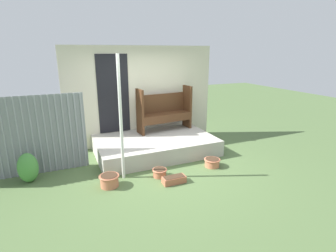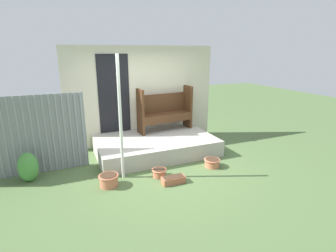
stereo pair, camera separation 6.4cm
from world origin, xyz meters
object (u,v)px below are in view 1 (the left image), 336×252
Objects in this scene: flower_pot_right at (212,162)px; planter_box_rect at (174,180)px; flower_pot_middle at (160,172)px; flower_pot_left at (109,180)px; bench at (164,109)px; support_post at (121,120)px; shrub_by_fence at (28,168)px.

flower_pot_right reaches higher than planter_box_rect.
flower_pot_right is 0.80× the size of planter_box_rect.
flower_pot_middle is at bearing 179.60° from flower_pot_right.
flower_pot_left is 1.06× the size of flower_pot_right.
bench is 3.97× the size of flower_pot_left.
support_post reaches higher than bench.
bench reaches higher than flower_pot_left.
flower_pot_middle is (1.01, -0.01, -0.03)m from flower_pot_left.
flower_pot_right is (1.24, -0.01, 0.01)m from flower_pot_middle.
support_post is 1.54m from planter_box_rect.
planter_box_rect is (0.16, -0.36, -0.03)m from flower_pot_middle.
planter_box_rect is (0.84, -0.61, -1.14)m from support_post.
bench reaches higher than shrub_by_fence.
planter_box_rect is 0.76× the size of shrub_by_fence.
planter_box_rect is (-0.70, -2.17, -0.89)m from bench.
planter_box_rect is at bearing -113.33° from bench.
flower_pot_right is at bearing -0.35° from flower_pot_left.
flower_pot_left is 1.02m from flower_pot_middle.
support_post is 1.60× the size of bench.
support_post reaches higher than flower_pot_middle.
planter_box_rect is at bearing -35.80° from support_post.
flower_pot_right is at bearing 17.78° from planter_box_rect.
support_post is 6.36× the size of flower_pot_left.
flower_pot_left is at bearing -141.44° from bench.
bench is 3.49m from shrub_by_fence.
flower_pot_right is 0.61× the size of shrub_by_fence.
support_post reaches higher than flower_pot_left.
flower_pot_left is 0.64× the size of shrub_by_fence.
support_post is 4.07× the size of shrub_by_fence.
shrub_by_fence reaches higher than flower_pot_right.
flower_pot_right is at bearing -12.49° from shrub_by_fence.
flower_pot_middle is 0.52× the size of shrub_by_fence.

